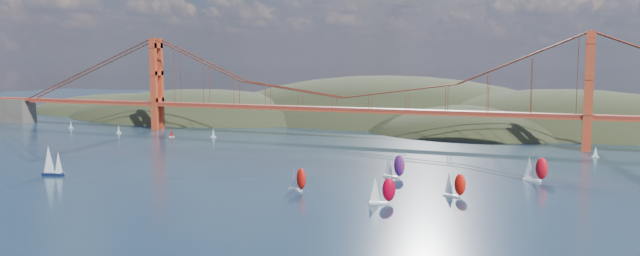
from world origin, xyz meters
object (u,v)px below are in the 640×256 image
object	(u,v)px
racer_1	(382,190)
racer_2	(454,184)
racer_0	(297,178)
racer_rwb	(394,165)
racer_3	(535,168)
sloop_navy	(52,161)

from	to	relation	value
racer_1	racer_2	world-z (taller)	racer_1
racer_0	racer_rwb	distance (m)	40.08
racer_1	racer_3	distance (m)	66.29
racer_0	racer_3	bearing A→B (deg)	61.51
sloop_navy	racer_rwb	bearing A→B (deg)	7.64
racer_2	racer_3	size ratio (longest dim) A/B	0.88
racer_3	racer_rwb	size ratio (longest dim) A/B	1.00
racer_3	racer_rwb	bearing A→B (deg)	-148.37
racer_3	racer_rwb	world-z (taller)	racer_rwb
racer_2	racer_3	distance (m)	41.86
sloop_navy	racer_3	distance (m)	171.79
racer_0	racer_rwb	size ratio (longest dim) A/B	0.89
racer_0	racer_1	distance (m)	31.38
sloop_navy	racer_2	xyz separation A→B (m)	(141.38, 19.05, -1.43)
racer_0	racer_2	xyz separation A→B (m)	(48.13, 9.60, -0.04)
racer_3	racer_rwb	distance (m)	48.48
racer_2	racer_rwb	bearing A→B (deg)	157.13
racer_2	racer_rwb	xyz separation A→B (m)	(-25.48, 23.46, 0.55)
racer_1	racer_rwb	size ratio (longest dim) A/B	0.92
sloop_navy	racer_0	world-z (taller)	sloop_navy
racer_0	racer_rwb	xyz separation A→B (m)	(22.65, 33.06, 0.51)
sloop_navy	racer_3	world-z (taller)	sloop_navy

